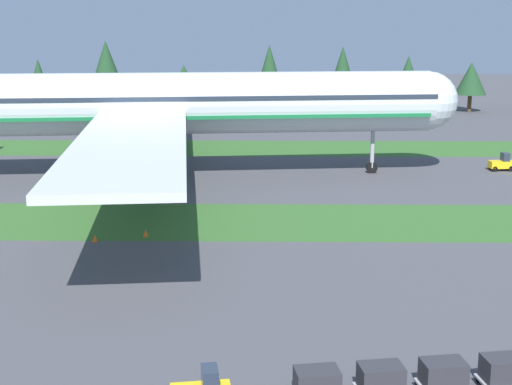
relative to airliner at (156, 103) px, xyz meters
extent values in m
cube|color=#336028|center=(16.33, -17.32, -7.72)|extent=(320.00, 11.54, 0.01)
cube|color=#336028|center=(16.33, 17.75, -7.72)|extent=(320.00, 11.54, 0.01)
cylinder|color=silver|center=(2.02, 0.22, -0.01)|extent=(53.51, 11.89, 6.29)
sphere|color=silver|center=(28.45, 3.03, -0.01)|extent=(6.17, 6.17, 6.17)
cube|color=#19703D|center=(2.02, 0.22, -1.11)|extent=(52.24, 11.88, 0.36)
cube|color=#283342|center=(5.24, 0.56, 0.77)|extent=(47.08, 11.27, 0.44)
cube|color=silver|center=(-3.42, 20.72, -0.64)|extent=(12.16, 36.34, 0.57)
cylinder|color=#A3A3A8|center=(-1.60, 15.54, -2.71)|extent=(5.52, 3.99, 3.46)
cube|color=silver|center=(1.02, -20.98, -0.64)|extent=(12.16, 36.34, 0.57)
cylinder|color=#A3A3A8|center=(1.71, -15.53, -2.71)|extent=(5.52, 3.99, 3.46)
cylinder|color=#A3A3A8|center=(22.64, 2.41, -4.04)|extent=(0.44, 0.44, 6.17)
cylinder|color=black|center=(22.64, 2.41, -7.12)|extent=(1.24, 0.54, 1.20)
cylinder|color=#A3A3A8|center=(-2.60, 3.52, -3.91)|extent=(0.44, 0.44, 5.92)
cylinder|color=black|center=(-2.60, 3.52, -6.87)|extent=(1.75, 0.77, 1.70)
cylinder|color=#A3A3A8|center=(-1.80, -3.99, -3.91)|extent=(0.44, 0.44, 5.92)
cylinder|color=black|center=(-1.80, -3.99, -6.87)|extent=(1.75, 0.77, 1.70)
cube|color=#283342|center=(8.98, -48.02, -6.20)|extent=(0.86, 1.19, 0.90)
cube|color=#2D2D33|center=(13.63, -47.27, -6.72)|extent=(2.12, 1.61, 1.10)
cube|color=#2D2D33|center=(16.50, -46.81, -6.72)|extent=(2.12, 1.61, 1.10)
cylinder|color=black|center=(17.21, -46.00, -7.52)|extent=(0.41, 0.18, 0.40)
cube|color=#A3A3A8|center=(19.36, -46.36, -7.32)|extent=(2.41, 1.83, 0.10)
cube|color=#2D2D33|center=(19.36, -46.36, -6.72)|extent=(2.12, 1.61, 1.10)
cylinder|color=black|center=(18.43, -45.81, -7.52)|extent=(0.41, 0.18, 0.40)
cylinder|color=black|center=(20.08, -45.54, -7.52)|extent=(0.41, 0.18, 0.40)
cube|color=#A3A3A8|center=(22.22, -45.90, -7.32)|extent=(2.41, 1.83, 0.10)
cube|color=#2D2D33|center=(22.22, -45.90, -6.72)|extent=(2.12, 1.61, 1.10)
cylinder|color=black|center=(21.29, -45.35, -7.52)|extent=(0.41, 0.18, 0.40)
cube|color=yellow|center=(36.93, 3.94, -7.04)|extent=(2.72, 1.57, 0.77)
cube|color=#283342|center=(37.32, 3.98, -6.20)|extent=(0.81, 1.16, 0.90)
cylinder|color=black|center=(36.09, 3.29, -7.42)|extent=(0.62, 0.26, 0.60)
cylinder|color=black|center=(35.97, 4.39, -7.42)|extent=(0.62, 0.26, 0.60)
cylinder|color=black|center=(37.90, 3.49, -7.42)|extent=(0.62, 0.26, 0.60)
cylinder|color=black|center=(37.78, 4.58, -7.42)|extent=(0.62, 0.26, 0.60)
cone|color=orange|center=(-1.50, -23.26, -7.44)|extent=(0.44, 0.44, 0.57)
cone|color=orange|center=(2.09, -21.85, -7.44)|extent=(0.44, 0.44, 0.57)
cylinder|color=#4C3823|center=(-28.22, 54.35, -6.28)|extent=(0.70, 0.70, 2.88)
cone|color=#1E4223|center=(-28.22, 54.35, -1.70)|extent=(3.76, 3.76, 6.27)
cylinder|color=#4C3823|center=(-16.19, 53.48, -5.99)|extent=(0.70, 0.70, 3.46)
cone|color=#1E4223|center=(-16.19, 53.48, 0.13)|extent=(6.21, 6.21, 8.79)
cylinder|color=#4C3823|center=(-2.94, 53.90, -6.42)|extent=(0.70, 0.70, 2.60)
cone|color=#1E4223|center=(-2.94, 53.90, -2.36)|extent=(5.24, 5.24, 5.52)
cylinder|color=#4C3823|center=(11.74, 53.08, -6.29)|extent=(0.70, 0.70, 2.86)
cone|color=#1E4223|center=(11.74, 53.08, -0.49)|extent=(5.23, 5.23, 8.74)
cylinder|color=#4C3823|center=(24.25, 53.72, -5.96)|extent=(0.70, 0.70, 3.53)
cone|color=#1E4223|center=(24.25, 53.72, -0.29)|extent=(4.80, 4.80, 7.82)
cylinder|color=#4C3823|center=(35.03, 51.36, -6.26)|extent=(0.70, 0.70, 2.93)
cone|color=#1E4223|center=(35.03, 51.36, -1.33)|extent=(4.84, 4.84, 6.93)
cylinder|color=#4C3823|center=(46.59, 55.06, -6.20)|extent=(0.70, 0.70, 3.03)
cone|color=#1E4223|center=(46.59, 55.06, -1.91)|extent=(5.42, 5.42, 5.56)
camera|label=1|loc=(11.41, -77.88, 8.98)|focal=53.46mm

